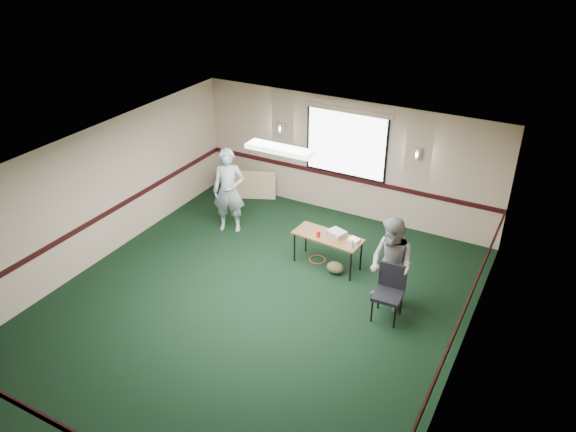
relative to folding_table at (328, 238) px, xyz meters
The scene contains 13 objects.
ground 2.00m from the folding_table, 108.60° to the right, with size 8.00×8.00×0.00m, color black.
room_shell 1.17m from the folding_table, 151.82° to the left, with size 8.00×8.02×8.00m.
folding_table is the anchor object (origin of this frame).
projector 0.20m from the folding_table, 29.40° to the left, with size 0.32×0.27×0.11m, color gray.
game_console 0.52m from the folding_table, ahead, with size 0.20×0.16×0.05m, color white.
red_cup 0.22m from the folding_table, 144.30° to the right, with size 0.08×0.08×0.12m, color #B91A0C.
water_bottle 0.63m from the folding_table, 18.83° to the right, with size 0.05×0.05×0.18m, color #84BAD9.
duffel_bag 0.59m from the folding_table, 33.72° to the right, with size 0.34×0.26×0.24m, color #3F3D24.
cable_coil 0.67m from the folding_table, 161.36° to the left, with size 0.33×0.33×0.02m, color red.
folded_table 3.46m from the folding_table, 148.55° to the left, with size 1.33×0.06×0.68m, color tan.
conference_chair 1.81m from the folding_table, 29.58° to the right, with size 0.50×0.52×0.97m.
person_left 2.51m from the folding_table, behind, with size 0.69×0.45×1.88m, color #446B97.
person_right 1.64m from the folding_table, 23.76° to the right, with size 0.84×0.66×1.74m, color slate.
Camera 1 is at (4.33, -6.73, 6.23)m, focal length 35.00 mm.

